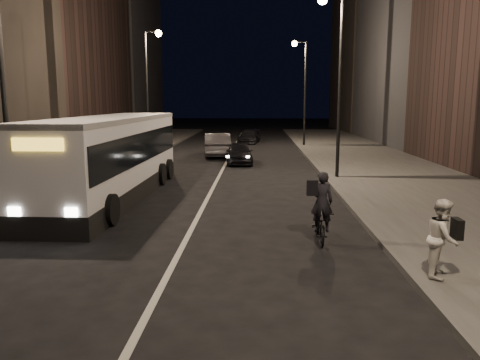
# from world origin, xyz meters

# --- Properties ---
(ground) EXTENTS (180.00, 180.00, 0.00)m
(ground) POSITION_xyz_m (0.00, 0.00, 0.00)
(ground) COLOR black
(ground) RESTS_ON ground
(sidewalk_right) EXTENTS (7.00, 70.00, 0.16)m
(sidewalk_right) POSITION_xyz_m (8.50, 14.00, 0.08)
(sidewalk_right) COLOR #363734
(sidewalk_right) RESTS_ON ground
(sidewalk_left) EXTENTS (7.00, 70.00, 0.16)m
(sidewalk_left) POSITION_xyz_m (-8.50, 14.00, 0.08)
(sidewalk_left) COLOR #363734
(sidewalk_left) RESTS_ON ground
(building_row_right) EXTENTS (8.00, 61.00, 21.00)m
(building_row_right) POSITION_xyz_m (16.00, 27.50, 10.50)
(building_row_right) COLOR black
(building_row_right) RESTS_ON ground
(building_row_left) EXTENTS (8.00, 61.00, 22.00)m
(building_row_left) POSITION_xyz_m (-16.00, 28.50, 11.00)
(building_row_left) COLOR black
(building_row_left) RESTS_ON ground
(streetlight_right_mid) EXTENTS (1.20, 0.44, 8.12)m
(streetlight_right_mid) POSITION_xyz_m (5.33, 12.00, 5.36)
(streetlight_right_mid) COLOR black
(streetlight_right_mid) RESTS_ON sidewalk_right
(streetlight_right_far) EXTENTS (1.20, 0.44, 8.12)m
(streetlight_right_far) POSITION_xyz_m (5.33, 28.00, 5.36)
(streetlight_right_far) COLOR black
(streetlight_right_far) RESTS_ON sidewalk_right
(streetlight_left_near) EXTENTS (1.20, 0.44, 8.12)m
(streetlight_left_near) POSITION_xyz_m (-5.33, 4.00, 5.36)
(streetlight_left_near) COLOR black
(streetlight_left_near) RESTS_ON sidewalk_left
(streetlight_left_far) EXTENTS (1.20, 0.44, 8.12)m
(streetlight_left_far) POSITION_xyz_m (-5.33, 22.00, 5.36)
(streetlight_left_far) COLOR black
(streetlight_left_far) RESTS_ON sidewalk_left
(city_bus) EXTENTS (2.83, 11.48, 3.08)m
(city_bus) POSITION_xyz_m (-3.60, 7.62, 1.67)
(city_bus) COLOR white
(city_bus) RESTS_ON ground
(cyclist_on_bicycle) EXTENTS (0.58, 1.65, 1.89)m
(cyclist_on_bicycle) POSITION_xyz_m (3.54, 2.19, 0.63)
(cyclist_on_bicycle) COLOR black
(cyclist_on_bicycle) RESTS_ON ground
(pedestrian_woman) EXTENTS (0.86, 0.95, 1.59)m
(pedestrian_woman) POSITION_xyz_m (5.60, -0.57, 0.95)
(pedestrian_woman) COLOR beige
(pedestrian_woman) RESTS_ON sidewalk_right
(car_near) EXTENTS (1.75, 3.82, 1.27)m
(car_near) POSITION_xyz_m (0.80, 17.62, 0.63)
(car_near) COLOR black
(car_near) RESTS_ON ground
(car_mid) EXTENTS (2.14, 4.86, 1.55)m
(car_mid) POSITION_xyz_m (-0.80, 21.29, 0.78)
(car_mid) COLOR #3B3B3D
(car_mid) RESTS_ON ground
(car_far) EXTENTS (2.15, 4.16, 1.15)m
(car_far) POSITION_xyz_m (1.13, 31.26, 0.58)
(car_far) COLOR black
(car_far) RESTS_ON ground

